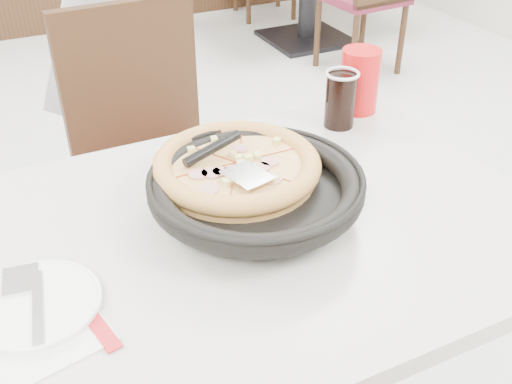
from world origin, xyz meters
name	(u,v)px	position (x,y,z in m)	size (l,w,h in m)	color
main_table	(235,364)	(-0.07, -0.17, 0.38)	(1.20, 0.80, 0.75)	beige
chair_far	(161,178)	(-0.01, 0.49, 0.47)	(0.42, 0.42, 0.95)	black
trivet	(271,200)	(0.03, -0.14, 0.77)	(0.12, 0.12, 0.04)	black
pizza_pan	(256,196)	(0.00, -0.15, 0.79)	(0.36, 0.36, 0.01)	black
pizza	(237,172)	(-0.01, -0.08, 0.81)	(0.31, 0.31, 0.02)	#C78F49
pizza_server	(248,175)	(-0.02, -0.15, 0.84)	(0.07, 0.08, 0.00)	silver
napkin	(40,331)	(-0.43, -0.28, 0.75)	(0.18, 0.18, 0.00)	white
side_plate	(36,305)	(-0.43, -0.23, 0.76)	(0.20, 0.20, 0.01)	white
fork	(38,307)	(-0.42, -0.24, 0.77)	(0.02, 0.17, 0.00)	silver
cola_glass	(340,101)	(0.34, 0.10, 0.81)	(0.07, 0.07, 0.13)	black
red_cup	(359,81)	(0.43, 0.16, 0.83)	(0.10, 0.10, 0.16)	red
diner_person	(108,3)	(0.02, 1.04, 0.85)	(0.62, 0.41, 1.70)	#A09FA3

